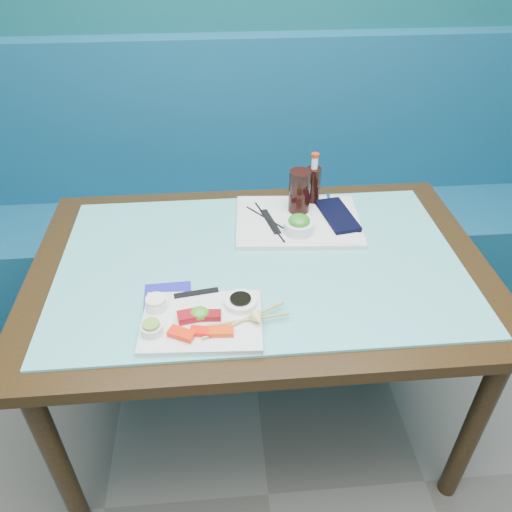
{
  "coord_description": "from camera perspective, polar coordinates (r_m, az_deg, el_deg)",
  "views": [
    {
      "loc": [
        -0.12,
        0.25,
        1.69
      ],
      "look_at": [
        -0.02,
        1.42,
        0.8
      ],
      "focal_mm": 35.0,
      "sensor_mm": 36.0,
      "label": 1
    }
  ],
  "objects": [
    {
      "name": "wooden_chopstick_b",
      "position": [
        1.31,
        -0.93,
        -7.3
      ],
      "size": [
        0.22,
        0.04,
        0.01
      ],
      "primitive_type": "cylinder",
      "rotation": [
        1.57,
        0.0,
        -1.44
      ],
      "color": "tan",
      "rests_on": "sashimi_plate"
    },
    {
      "name": "fork",
      "position": [
        1.8,
        8.38,
        6.32
      ],
      "size": [
        0.02,
        0.09,
        0.01
      ],
      "primitive_type": "cylinder",
      "rotation": [
        1.57,
        0.0,
        -0.08
      ],
      "color": "silver",
      "rests_on": "serving_tray"
    },
    {
      "name": "salmon_mid",
      "position": [
        1.28,
        -6.24,
        -8.57
      ],
      "size": [
        0.06,
        0.04,
        0.01
      ],
      "primitive_type": "cube",
      "rotation": [
        0.0,
        0.0,
        -0.21
      ],
      "color": "#FF1B0A",
      "rests_on": "sashimi_plate"
    },
    {
      "name": "cola_bottle_cap",
      "position": [
        1.72,
        6.79,
        11.37
      ],
      "size": [
        0.03,
        0.03,
        0.01
      ],
      "primitive_type": "cylinder",
      "rotation": [
        0.0,
        0.0,
        0.26
      ],
      "color": "#B62A0B",
      "rests_on": "cola_bottle_neck"
    },
    {
      "name": "cola_bottle_body",
      "position": [
        1.78,
        6.51,
        7.86
      ],
      "size": [
        0.06,
        0.06,
        0.14
      ],
      "primitive_type": "cylinder",
      "rotation": [
        0.0,
        0.0,
        -0.12
      ],
      "color": "black",
      "rests_on": "glass_top"
    },
    {
      "name": "wooden_chopstick_a",
      "position": [
        1.31,
        -1.37,
        -7.31
      ],
      "size": [
        0.22,
        0.12,
        0.01
      ],
      "primitive_type": "cylinder",
      "rotation": [
        1.57,
        0.0,
        -1.08
      ],
      "color": "tan",
      "rests_on": "sashimi_plate"
    },
    {
      "name": "black_chopstick_a",
      "position": [
        1.67,
        1.51,
        3.98
      ],
      "size": [
        0.08,
        0.25,
        0.01
      ],
      "primitive_type": "cylinder",
      "rotation": [
        1.57,
        0.0,
        0.28
      ],
      "color": "black",
      "rests_on": "serving_tray"
    },
    {
      "name": "sashimi_plate",
      "position": [
        1.33,
        -6.2,
        -7.49
      ],
      "size": [
        0.32,
        0.24,
        0.02
      ],
      "primitive_type": "cube",
      "rotation": [
        0.0,
        0.0,
        -0.05
      ],
      "color": "white",
      "rests_on": "glass_top"
    },
    {
      "name": "chopstick_sleeve",
      "position": [
        1.4,
        -6.84,
        -4.2
      ],
      "size": [
        0.13,
        0.04,
        0.0
      ],
      "primitive_type": "cube",
      "rotation": [
        0.0,
        0.0,
        0.15
      ],
      "color": "black",
      "rests_on": "sashimi_plate"
    },
    {
      "name": "tray_sleeve",
      "position": [
        1.67,
        1.65,
        3.95
      ],
      "size": [
        0.06,
        0.16,
        0.0
      ],
      "primitive_type": "cube",
      "rotation": [
        0.0,
        0.0,
        0.22
      ],
      "color": "black",
      "rests_on": "serving_tray"
    },
    {
      "name": "salmon_left",
      "position": [
        1.28,
        -8.51,
        -8.8
      ],
      "size": [
        0.07,
        0.06,
        0.02
      ],
      "primitive_type": "cube",
      "rotation": [
        0.0,
        0.0,
        -0.48
      ],
      "color": "#FB290A",
      "rests_on": "sashimi_plate"
    },
    {
      "name": "dining_table",
      "position": [
        1.59,
        0.48,
        -3.14
      ],
      "size": [
        1.4,
        0.9,
        0.75
      ],
      "color": "black",
      "rests_on": "ground"
    },
    {
      "name": "serving_tray",
      "position": [
        1.7,
        4.8,
        3.99
      ],
      "size": [
        0.44,
        0.34,
        0.02
      ],
      "primitive_type": "cube",
      "rotation": [
        0.0,
        0.0,
        -0.07
      ],
      "color": "silver",
      "rests_on": "glass_top"
    },
    {
      "name": "booth_bench",
      "position": [
        2.43,
        -1.39,
        4.39
      ],
      "size": [
        3.0,
        0.56,
        1.17
      ],
      "color": "navy",
      "rests_on": "ground"
    },
    {
      "name": "seaweed_garnish",
      "position": [
        1.32,
        -6.48,
        -6.51
      ],
      "size": [
        0.06,
        0.06,
        0.03
      ],
      "primitive_type": "ellipsoid",
      "rotation": [
        0.0,
        0.0,
        -0.34
      ],
      "color": "#3F9221",
      "rests_on": "sashimi_plate"
    },
    {
      "name": "soy_fill",
      "position": [
        1.34,
        -1.78,
        -4.9
      ],
      "size": [
        0.06,
        0.06,
        0.01
      ],
      "primitive_type": "cylinder",
      "rotation": [
        0.0,
        0.0,
        0.02
      ],
      "color": "black",
      "rests_on": "soy_dish"
    },
    {
      "name": "tuna_right",
      "position": [
        1.32,
        -5.15,
        -6.77
      ],
      "size": [
        0.05,
        0.04,
        0.02
      ],
      "primitive_type": "cube",
      "rotation": [
        0.0,
        0.0,
        -0.07
      ],
      "color": "maroon",
      "rests_on": "sashimi_plate"
    },
    {
      "name": "glass_top",
      "position": [
        1.53,
        0.49,
        -0.65
      ],
      "size": [
        1.22,
        0.76,
        0.01
      ],
      "primitive_type": "cube",
      "color": "#5AB4B3",
      "rests_on": "dining_table"
    },
    {
      "name": "seaweed_salad",
      "position": [
        1.61,
        4.95,
        4.07
      ],
      "size": [
        0.08,
        0.08,
        0.04
      ],
      "primitive_type": "ellipsoid",
      "rotation": [
        0.0,
        0.0,
        0.13
      ],
      "color": "#277D1D",
      "rests_on": "seaweed_bowl"
    },
    {
      "name": "blue_napkin",
      "position": [
        1.41,
        -10.06,
        -4.77
      ],
      "size": [
        0.13,
        0.13,
        0.01
      ],
      "primitive_type": "cube",
      "rotation": [
        0.0,
        0.0,
        0.04
      ],
      "color": "#1B1E98",
      "rests_on": "glass_top"
    },
    {
      "name": "cola_bottle_neck",
      "position": [
        1.73,
        6.73,
        10.56
      ],
      "size": [
        0.03,
        0.03,
        0.04
      ],
      "primitive_type": "cylinder",
      "rotation": [
        0.0,
        0.0,
        0.15
      ],
      "color": "white",
      "rests_on": "cola_bottle_body"
    },
    {
      "name": "salmon_right",
      "position": [
        1.27,
        -3.98,
        -8.62
      ],
      "size": [
        0.06,
        0.03,
        0.01
      ],
      "primitive_type": "cube",
      "rotation": [
        0.0,
        0.0,
        -0.07
      ],
      "color": "#FF3A0A",
      "rests_on": "sashimi_plate"
    },
    {
      "name": "ginger_fill",
      "position": [
        1.35,
        -11.41,
        -4.93
      ],
      "size": [
        0.06,
        0.06,
        0.01
      ],
      "primitive_type": "cylinder",
      "rotation": [
        0.0,
        0.0,
        -0.15
      ],
      "color": "white",
      "rests_on": "ramekin_ginger"
    },
    {
      "name": "soy_dish",
      "position": [
        1.35,
        -1.77,
        -5.26
      ],
      "size": [
        0.11,
        0.11,
        0.02
      ],
      "primitive_type": "cylinder",
      "rotation": [
        0.0,
        0.0,
        -0.39
      ],
      "color": "white",
      "rests_on": "sashimi_plate"
    },
    {
      "name": "ramekin_wasabi",
      "position": [
        1.3,
        -11.83,
        -8.17
      ],
      "size": [
        0.07,
        0.07,
        0.02
      ],
      "primitive_type": "cylinder",
      "rotation": [
        0.0,
        0.0,
        0.17
      ],
      "color": "white",
      "rests_on": "sashimi_plate"
    },
    {
      "name": "cola_glass",
      "position": [
        1.7,
        4.99,
        7.36
      ],
      "size": [
        0.1,
        0.1,
        0.15
      ],
      "primitive_type": "cylinder",
      "rotation": [
        0.0,
        0.0,
        -0.42
      ],
      "color": "black",
      "rests_on": "serving_tray"
    },
    {
      "name": "paper_placemat",
      "position": [
        1.7,
        4.81,
        4.24
      ],
      "size": [
        0.43,
        0.33,
        0.0
      ],
      "primitive_type": "cube",
      "rotation": [
        0.0,
        0.0,
        -0.16
      ],
      "color": "silver",
      "rests_on": "serving_tray"
    },
    {
      "name": "black_chopstick_b",
      "position": [
        1.67,
        1.79,
        3.99
      ],
      "size": [
        0.16,
        0.2,
        0.01
      ],
      "primitive_type": "cylinder",
      "rotation": [
        1.57,
        0.0,
        0.66
      ],
      "color": "black",
      "rests_on": "serving_tray"
    },
    {
      "name": "tuna_left",
      "position": [
        1.32,
        -7.56,
        -6.83
      ],
      "size": [
        0.07,
        0.05,
        0.02
      ],
      "primitive_type": "cube",
      "rotation": [
        0.0,
        0.0,
        0.19
      ],
      "color": "maroon",
      "rests_on": "sashimi_plate"
    },
    {
      "name": "seaweed_bowl",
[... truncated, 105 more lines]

